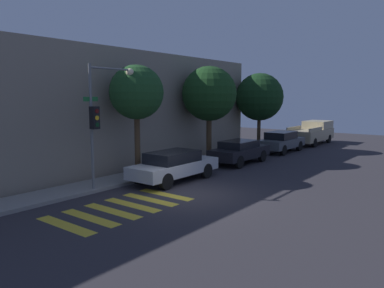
% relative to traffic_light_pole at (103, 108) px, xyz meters
% --- Properties ---
extents(ground_plane, '(60.00, 60.00, 0.00)m').
position_rel_traffic_light_pole_xyz_m(ground_plane, '(1.48, -3.37, -3.44)').
color(ground_plane, '#2D2B30').
extents(sidewalk, '(26.00, 1.78, 0.14)m').
position_rel_traffic_light_pole_xyz_m(sidewalk, '(1.48, 0.72, -3.37)').
color(sidewalk, gray).
rests_on(sidewalk, ground).
extents(building_row, '(26.00, 6.00, 6.31)m').
position_rel_traffic_light_pole_xyz_m(building_row, '(1.48, 5.01, -0.29)').
color(building_row, gray).
rests_on(building_row, ground).
extents(crosswalk, '(5.01, 2.60, 0.00)m').
position_rel_traffic_light_pole_xyz_m(crosswalk, '(-1.33, -2.57, -3.44)').
color(crosswalk, gold).
rests_on(crosswalk, ground).
extents(traffic_light_pole, '(2.67, 0.56, 5.19)m').
position_rel_traffic_light_pole_xyz_m(traffic_light_pole, '(0.00, 0.00, 0.00)').
color(traffic_light_pole, slate).
rests_on(traffic_light_pole, ground).
extents(sedan_near_corner, '(4.66, 1.78, 1.40)m').
position_rel_traffic_light_pole_xyz_m(sedan_near_corner, '(2.98, -1.27, -2.68)').
color(sedan_near_corner, '#B7BABF').
rests_on(sedan_near_corner, ground).
extents(sedan_middle, '(4.33, 1.75, 1.35)m').
position_rel_traffic_light_pole_xyz_m(sedan_middle, '(8.85, -1.27, -2.70)').
color(sedan_middle, black).
rests_on(sedan_middle, ground).
extents(sedan_far_end, '(4.40, 1.75, 1.45)m').
position_rel_traffic_light_pole_xyz_m(sedan_far_end, '(14.56, -1.27, -2.66)').
color(sedan_far_end, '#4C5156').
rests_on(sedan_far_end, ground).
extents(pickup_truck, '(5.54, 2.05, 1.84)m').
position_rel_traffic_light_pole_xyz_m(pickup_truck, '(20.53, -1.27, -2.50)').
color(pickup_truck, tan).
rests_on(pickup_truck, ground).
extents(tree_near_corner, '(2.55, 2.55, 5.36)m').
position_rel_traffic_light_pole_xyz_m(tree_near_corner, '(2.41, 0.52, 0.62)').
color(tree_near_corner, '#4C3823').
rests_on(tree_near_corner, ground).
extents(tree_midblock, '(3.23, 3.23, 5.67)m').
position_rel_traffic_light_pole_xyz_m(tree_midblock, '(8.28, 0.52, 0.60)').
color(tree_midblock, '#4C3823').
rests_on(tree_midblock, ground).
extents(tree_far_end, '(3.42, 3.42, 5.57)m').
position_rel_traffic_light_pole_xyz_m(tree_far_end, '(14.56, 0.52, 0.41)').
color(tree_far_end, '#4C3823').
rests_on(tree_far_end, ground).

